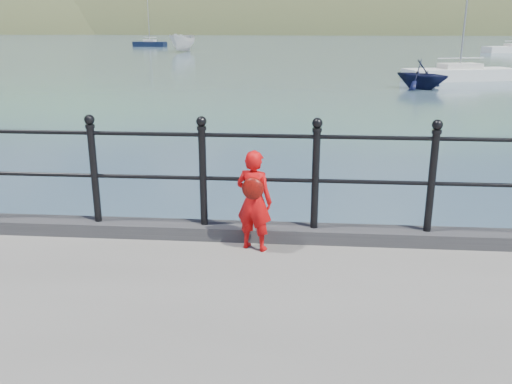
# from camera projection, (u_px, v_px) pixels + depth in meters

# --- Properties ---
(ground) EXTENTS (600.00, 600.00, 0.00)m
(ground) POSITION_uv_depth(u_px,v_px,m) (260.00, 312.00, 6.40)
(ground) COLOR #2D4251
(ground) RESTS_ON ground
(kerb) EXTENTS (60.00, 0.30, 0.15)m
(kerb) POSITION_uv_depth(u_px,v_px,m) (259.00, 232.00, 5.94)
(kerb) COLOR #28282B
(kerb) RESTS_ON quay
(railing) EXTENTS (18.11, 0.11, 1.20)m
(railing) POSITION_uv_depth(u_px,v_px,m) (259.00, 166.00, 5.71)
(railing) COLOR black
(railing) RESTS_ON kerb
(far_shore) EXTENTS (830.00, 200.00, 156.00)m
(far_shore) POSITION_uv_depth(u_px,v_px,m) (389.00, 85.00, 237.73)
(far_shore) COLOR #333A21
(far_shore) RESTS_ON ground
(child) EXTENTS (0.45, 0.37, 1.06)m
(child) POSITION_uv_depth(u_px,v_px,m) (254.00, 200.00, 5.53)
(child) COLOR red
(child) RESTS_ON quay
(launch_white) EXTENTS (2.94, 5.74, 2.11)m
(launch_white) POSITION_uv_depth(u_px,v_px,m) (183.00, 43.00, 63.28)
(launch_white) COLOR silver
(launch_white) RESTS_ON ground
(launch_navy) EXTENTS (3.76, 3.72, 1.50)m
(launch_navy) POSITION_uv_depth(u_px,v_px,m) (422.00, 74.00, 27.76)
(launch_navy) COLOR black
(launch_navy) RESTS_ON ground
(sailboat_near) EXTENTS (6.82, 3.60, 8.99)m
(sailboat_near) POSITION_uv_depth(u_px,v_px,m) (459.00, 75.00, 32.02)
(sailboat_near) COLOR white
(sailboat_near) RESTS_ON ground
(sailboat_left) EXTENTS (5.01, 2.37, 7.03)m
(sailboat_left) POSITION_uv_depth(u_px,v_px,m) (150.00, 44.00, 78.17)
(sailboat_left) COLOR black
(sailboat_left) RESTS_ON ground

